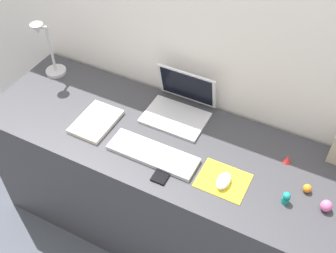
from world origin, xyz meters
The scene contains 14 objects.
ground_plane centered at (0.00, 0.00, 0.00)m, with size 6.00×6.00×0.00m, color #474C56.
back_wall centered at (0.00, 0.34, 0.81)m, with size 3.07×0.05×1.63m, color silver.
desk centered at (0.00, 0.00, 0.37)m, with size 1.87×0.60×0.74m, color #38383D.
laptop centered at (-0.06, 0.20, 0.79)m, with size 0.30×0.26×0.21m.
keyboard centered at (-0.04, -0.11, 0.75)m, with size 0.41×0.13×0.02m, color silver.
mousepad centered at (0.29, -0.10, 0.74)m, with size 0.21×0.17×0.00m, color yellow.
mouse centered at (0.30, -0.12, 0.76)m, with size 0.06×0.10×0.03m, color silver.
cell_phone centered at (0.05, -0.18, 0.74)m, with size 0.06×0.13×0.01m, color black.
desk_lamp centered at (-0.79, 0.15, 0.90)m, with size 0.11×0.14×0.33m.
notebook_pad centered at (-0.38, -0.06, 0.75)m, with size 0.17×0.24×0.02m, color silver.
toy_figurine_teal centered at (0.55, -0.09, 0.77)m, with size 0.03×0.03×0.06m.
toy_figurine_orange centered at (0.61, 0.01, 0.76)m, with size 0.03×0.03×0.04m, color orange.
toy_figurine_pink centered at (0.70, -0.05, 0.77)m, with size 0.05×0.05×0.05m, color pink.
toy_figurine_red centered at (0.50, 0.12, 0.76)m, with size 0.03×0.03×0.04m, color red.
Camera 1 is at (0.57, -1.15, 2.14)m, focal length 44.39 mm.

